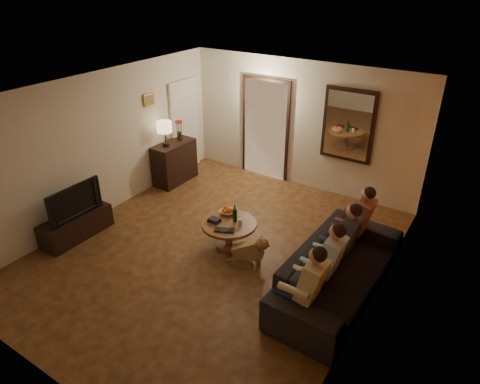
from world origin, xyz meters
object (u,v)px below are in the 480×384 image
Objects in this scene: dog at (248,250)px; person_c at (342,245)px; person_a at (306,292)px; tv_stand at (76,226)px; person_b at (325,266)px; person_d at (356,226)px; laptop at (224,232)px; dresser at (175,162)px; sofa at (339,270)px; bowl at (228,212)px; wine_bottle at (235,213)px; tv at (71,200)px; table_lamp at (165,134)px; coffee_table at (229,234)px.

person_c is at bearing 1.48° from dog.
tv_stand is at bearing -177.42° from person_a.
dog is (-1.30, 0.12, -0.32)m from person_b.
laptop is (-1.74, -1.08, -0.14)m from person_d.
person_d is at bearing -8.03° from dresser.
sofa is (4.30, -1.49, -0.06)m from dresser.
sofa is 2.15m from bowl.
person_a is at bearing -90.00° from person_c.
wine_bottle is at bearing -27.55° from bowl.
person_a is 1.89m from laptop.
person_d is at bearing 90.00° from person_a.
tv is at bearing 178.77° from dog.
person_d is at bearing 7.96° from sofa.
bowl reaches higher than tv_stand.
table_lamp is 0.45× the size of person_d.
dresser is 2.48m from bowl.
sofa is 8.38× the size of wine_bottle.
laptop is at bearing -30.50° from table_lamp.
coffee_table is (-1.84, -0.80, -0.38)m from person_d.
person_a reaches higher than bowl.
table_lamp is at bearing 123.63° from laptop.
person_d reaches higher than wine_bottle.
tv_stand is at bearing -147.11° from bowl.
wine_bottle is (-1.79, 1.10, 0.01)m from person_a.
person_d is 2.05m from laptop.
person_c reaches higher than wine_bottle.
coffee_table is 0.38m from laptop.
dresser is 4.84m from person_a.
tv reaches higher than wine_bottle.
sofa reaches higher than tv_stand.
person_a is at bearing -87.42° from tv.
bowl is (-2.02, -0.58, -0.12)m from person_d.
person_a is at bearing -31.64° from wine_bottle.
wine_bottle reaches higher than dog.
tv is at bearing -151.84° from wine_bottle.
person_a is 1.00× the size of person_c.
table_lamp reaches higher than sofa.
laptop is (0.28, -0.50, -0.02)m from bowl.
laptop is at bearing 161.56° from dog.
tv reaches higher than dog.
laptop is (-1.74, 0.12, -0.14)m from person_b.
laptop is (0.10, -0.28, 0.24)m from coffee_table.
dog is (-1.30, -1.08, -0.32)m from person_d.
tv is 3.07m from dog.
sofa is at bearing -16.48° from table_lamp.
tv_stand is 4.44m from sofa.
dresser is 0.74m from table_lamp.
wine_bottle is at bearing 85.51° from sofa.
person_a is (4.20, -2.17, -0.55)m from table_lamp.
person_c is 3.87× the size of wine_bottle.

